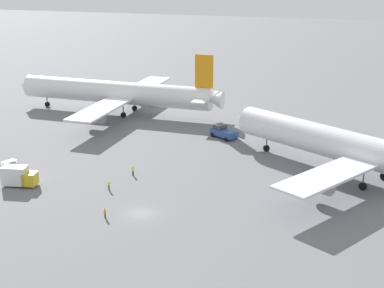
# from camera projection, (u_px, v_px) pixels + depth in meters

# --- Properties ---
(ground_plane) EXTENTS (600.00, 600.00, 0.00)m
(ground_plane) POSITION_uv_depth(u_px,v_px,m) (141.00, 213.00, 88.34)
(ground_plane) COLOR slate
(airliner_at_gate_left) EXTENTS (55.19, 48.85, 15.89)m
(airliner_at_gate_left) POSITION_uv_depth(u_px,v_px,m) (117.00, 93.00, 143.06)
(airliner_at_gate_left) COLOR white
(airliner_at_gate_left) RESTS_ON ground
(airliner_being_pushed) EXTENTS (51.11, 42.52, 16.69)m
(airliner_being_pushed) POSITION_uv_depth(u_px,v_px,m) (360.00, 151.00, 99.94)
(airliner_being_pushed) COLOR white
(airliner_being_pushed) RESTS_ON ground
(pushback_tug) EXTENTS (8.58, 6.41, 3.02)m
(pushback_tug) POSITION_uv_depth(u_px,v_px,m) (224.00, 132.00, 124.78)
(pushback_tug) COLOR #2D4C8C
(pushback_tug) RESTS_ON ground
(gse_baggage_cart_near_cluster) EXTENTS (2.54, 3.13, 1.71)m
(gse_baggage_cart_near_cluster) POSITION_uv_depth(u_px,v_px,m) (9.00, 165.00, 106.12)
(gse_baggage_cart_near_cluster) COLOR silver
(gse_baggage_cart_near_cluster) RESTS_ON ground
(gse_catering_truck_tall) EXTENTS (6.13, 3.23, 3.50)m
(gse_catering_truck_tall) POSITION_uv_depth(u_px,v_px,m) (19.00, 176.00, 98.40)
(gse_catering_truck_tall) COLOR gold
(gse_catering_truck_tall) RESTS_ON ground
(ground_crew_ramp_agent_by_cones) EXTENTS (0.43, 0.40, 1.58)m
(ground_crew_ramp_agent_by_cones) POSITION_uv_depth(u_px,v_px,m) (105.00, 213.00, 86.70)
(ground_crew_ramp_agent_by_cones) COLOR #4C4C51
(ground_crew_ramp_agent_by_cones) RESTS_ON ground
(ground_crew_wing_walker_right) EXTENTS (0.48, 0.36, 1.66)m
(ground_crew_wing_walker_right) POSITION_uv_depth(u_px,v_px,m) (133.00, 171.00, 103.38)
(ground_crew_wing_walker_right) COLOR black
(ground_crew_wing_walker_right) RESTS_ON ground
(ground_crew_marshaller_foreground) EXTENTS (0.50, 0.36, 1.68)m
(ground_crew_marshaller_foreground) POSITION_uv_depth(u_px,v_px,m) (109.00, 185.00, 96.99)
(ground_crew_marshaller_foreground) COLOR #4C4C51
(ground_crew_marshaller_foreground) RESTS_ON ground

